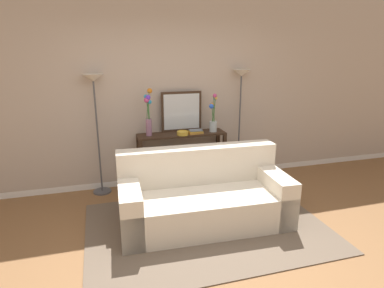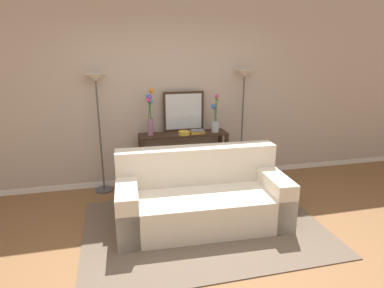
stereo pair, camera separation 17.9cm
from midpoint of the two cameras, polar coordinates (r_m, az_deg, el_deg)
The scene contains 13 objects.
ground_plane at distance 3.42m, azimuth 1.81°, elevation -20.91°, with size 16.00×16.00×0.02m, color brown.
back_wall at distance 5.02m, azimuth -6.33°, elevation 9.48°, with size 12.00×0.15×2.94m.
area_rug at distance 4.04m, azimuth 1.27°, elevation -14.19°, with size 2.79×1.94×0.01m.
couch at distance 4.03m, azimuth 0.64°, elevation -9.32°, with size 2.03×0.99×0.88m.
console_table at distance 4.98m, azimuth -2.82°, elevation -1.08°, with size 1.32×0.34×0.83m.
floor_lamp_left at distance 4.75m, azimuth -17.54°, elevation 7.08°, with size 0.28×0.28×1.72m.
floor_lamp_right at distance 5.17m, azimuth 7.45°, elevation 8.58°, with size 0.28×0.28×1.74m.
wall_mirror at distance 4.98m, azimuth -2.86°, elevation 5.64°, with size 0.62×0.02×0.60m.
vase_tall_flowers at distance 4.74m, azimuth -8.65°, elevation 5.25°, with size 0.13×0.12×0.68m.
vase_short_flowers at distance 4.96m, azimuth 2.66°, elevation 4.56°, with size 0.13×0.14×0.58m.
fruit_bowl at distance 4.80m, azimuth -2.70°, elevation 1.91°, with size 0.17×0.17×0.06m.
book_stack at distance 4.87m, azimuth -0.43°, elevation 2.14°, with size 0.23×0.14×0.06m.
book_row_under_console at distance 5.09m, azimuth -7.06°, elevation -6.99°, with size 0.30×0.18×0.12m.
Camera 1 is at (-0.94, -2.56, 2.06)m, focal length 30.74 mm.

